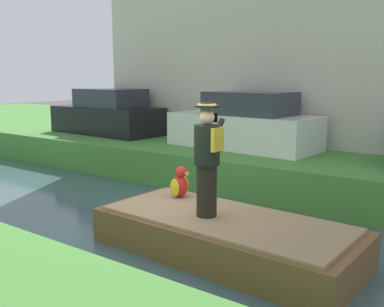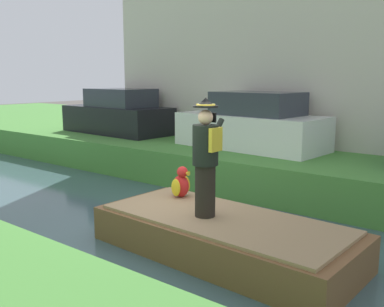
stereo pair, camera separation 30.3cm
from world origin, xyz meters
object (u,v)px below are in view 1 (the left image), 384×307
object	(u,v)px
boat	(224,235)
person_pirate	(207,158)
parked_car_white	(244,124)
parked_car_dark	(108,115)
parrot_plush	(180,184)

from	to	relation	value
boat	person_pirate	world-z (taller)	person_pirate
boat	person_pirate	xyz separation A→B (m)	(-0.12, 0.25, 1.23)
person_pirate	parked_car_white	distance (m)	5.17
boat	parked_car_dark	xyz separation A→B (m)	(4.65, 7.45, 1.21)
parked_car_white	parked_car_dark	distance (m)	5.23
boat	parrot_plush	distance (m)	1.46
parrot_plush	parked_car_dark	bearing A→B (deg)	56.16
parrot_plush	parked_car_white	world-z (taller)	parked_car_white
parked_car_dark	person_pirate	bearing A→B (deg)	-123.54
person_pirate	parked_car_dark	world-z (taller)	person_pirate
boat	parked_car_dark	size ratio (longest dim) A/B	1.05
parrot_plush	boat	bearing A→B (deg)	-111.58
boat	parked_car_white	xyz separation A→B (m)	(4.65, 2.23, 1.21)
parked_car_white	person_pirate	bearing A→B (deg)	-157.51
person_pirate	parked_car_white	world-z (taller)	person_pirate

